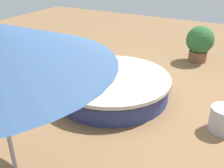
% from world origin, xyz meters
% --- Properties ---
extents(ground_plane, '(16.00, 16.00, 0.00)m').
position_xyz_m(ground_plane, '(0.00, 0.00, 0.00)').
color(ground_plane, olive).
extents(round_bed, '(2.48, 2.48, 0.46)m').
position_xyz_m(round_bed, '(0.00, 0.00, 0.24)').
color(round_bed, navy).
rests_on(round_bed, ground_plane).
extents(throw_pillow_0, '(0.41, 0.37, 0.19)m').
position_xyz_m(throw_pillow_0, '(-0.26, -0.83, 0.56)').
color(throw_pillow_0, beige).
rests_on(throw_pillow_0, round_bed).
extents(throw_pillow_1, '(0.54, 0.32, 0.21)m').
position_xyz_m(throw_pillow_1, '(0.86, -0.14, 0.57)').
color(throw_pillow_1, white).
rests_on(throw_pillow_1, round_bed).
extents(patio_chair, '(0.66, 0.65, 0.98)m').
position_xyz_m(patio_chair, '(0.45, -2.03, 0.56)').
color(patio_chair, '#997A56').
rests_on(patio_chair, ground_plane).
extents(planter, '(0.76, 0.76, 1.01)m').
position_xyz_m(planter, '(-2.95, 1.19, 0.56)').
color(planter, brown).
rests_on(planter, ground_plane).
extents(side_table, '(0.47, 0.47, 0.44)m').
position_xyz_m(side_table, '(0.17, 2.27, 0.22)').
color(side_table, '#B7B7BC').
rests_on(side_table, ground_plane).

